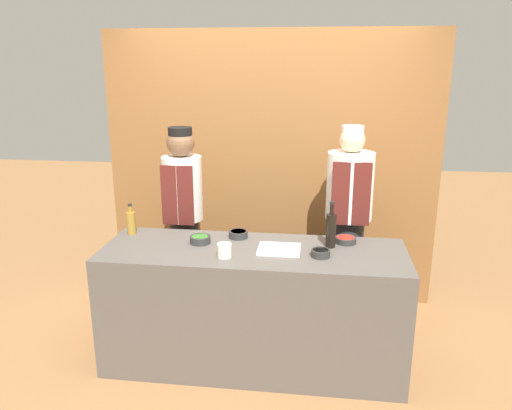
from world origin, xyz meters
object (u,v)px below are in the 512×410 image
object	(u,v)px
cup_cream	(224,250)
sauce_bowl_red	(346,240)
cutting_board	(279,249)
sauce_bowl_purple	(321,253)
sauce_bowl_orange	(238,234)
bottle_vinegar	(131,222)
bottle_soy	(331,229)
chef_right	(348,222)
chef_left	(183,215)
sauce_bowl_green	(200,239)

from	to	relation	value
cup_cream	sauce_bowl_red	bearing A→B (deg)	24.89
cutting_board	cup_cream	bearing A→B (deg)	-155.16
sauce_bowl_purple	sauce_bowl_orange	bearing A→B (deg)	153.85
cutting_board	bottle_vinegar	xyz separation A→B (m)	(-1.13, 0.21, 0.08)
bottle_soy	chef_right	bearing A→B (deg)	74.62
sauce_bowl_red	bottle_vinegar	size ratio (longest dim) A/B	0.64
chef_right	sauce_bowl_purple	bearing A→B (deg)	-106.48
chef_left	sauce_bowl_orange	bearing A→B (deg)	-39.05
sauce_bowl_purple	bottle_soy	world-z (taller)	bottle_soy
cutting_board	cup_cream	size ratio (longest dim) A/B	3.03
bottle_vinegar	bottle_soy	world-z (taller)	bottle_soy
sauce_bowl_red	bottle_soy	bearing A→B (deg)	-139.10
sauce_bowl_purple	cup_cream	xyz separation A→B (m)	(-0.63, -0.09, 0.02)
bottle_soy	cup_cream	xyz separation A→B (m)	(-0.70, -0.28, -0.08)
sauce_bowl_green	bottle_vinegar	xyz separation A→B (m)	(-0.56, 0.13, 0.06)
sauce_bowl_purple	sauce_bowl_orange	distance (m)	0.67
sauce_bowl_red	chef_right	distance (m)	0.45
cutting_board	sauce_bowl_purple	bearing A→B (deg)	-14.19
sauce_bowl_green	bottle_soy	size ratio (longest dim) A/B	0.45
cup_cream	chef_left	size ratio (longest dim) A/B	0.06
sauce_bowl_purple	bottle_soy	xyz separation A→B (m)	(0.07, 0.19, 0.10)
bottle_soy	bottle_vinegar	bearing A→B (deg)	176.65
sauce_bowl_orange	bottle_soy	bearing A→B (deg)	-9.00
sauce_bowl_green	sauce_bowl_orange	bearing A→B (deg)	30.23
sauce_bowl_orange	cup_cream	distance (m)	0.39
sauce_bowl_red	cutting_board	size ratio (longest dim) A/B	0.52
sauce_bowl_purple	cutting_board	world-z (taller)	sauce_bowl_purple
bottle_vinegar	bottle_soy	xyz separation A→B (m)	(1.48, -0.09, 0.04)
cup_cream	chef_left	distance (m)	0.96
sauce_bowl_red	sauce_bowl_orange	xyz separation A→B (m)	(-0.78, 0.01, 0.00)
sauce_bowl_green	cup_cream	world-z (taller)	cup_cream
bottle_vinegar	chef_right	bearing A→B (deg)	15.53
sauce_bowl_red	cup_cream	xyz separation A→B (m)	(-0.81, -0.38, 0.02)
sauce_bowl_purple	cup_cream	world-z (taller)	cup_cream
sauce_bowl_purple	sauce_bowl_green	world-z (taller)	sauce_bowl_green
bottle_soy	sauce_bowl_orange	bearing A→B (deg)	171.00
sauce_bowl_purple	bottle_soy	size ratio (longest dim) A/B	0.39
sauce_bowl_green	cutting_board	size ratio (longest dim) A/B	0.51
sauce_bowl_red	bottle_soy	distance (m)	0.18
bottle_vinegar	cup_cream	xyz separation A→B (m)	(0.78, -0.37, -0.04)
sauce_bowl_red	sauce_bowl_orange	bearing A→B (deg)	179.16
cutting_board	bottle_vinegar	world-z (taller)	bottle_vinegar
cutting_board	chef_left	xyz separation A→B (m)	(-0.86, 0.66, 0.01)
sauce_bowl_orange	chef_left	distance (m)	0.69
sauce_bowl_red	cutting_board	bearing A→B (deg)	-155.07
chef_left	cutting_board	bearing A→B (deg)	-37.59
sauce_bowl_red	cup_cream	distance (m)	0.89
bottle_vinegar	chef_left	world-z (taller)	chef_left
sauce_bowl_green	cup_cream	distance (m)	0.33
sauce_bowl_orange	cutting_board	distance (m)	0.39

